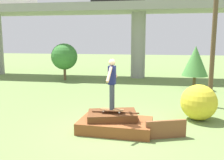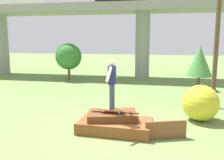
{
  "view_description": "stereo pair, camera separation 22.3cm",
  "coord_description": "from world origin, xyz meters",
  "views": [
    {
      "loc": [
        1.19,
        -7.83,
        3.04
      ],
      "look_at": [
        -0.1,
        -0.06,
        1.73
      ],
      "focal_mm": 40.0,
      "sensor_mm": 36.0,
      "label": 1
    },
    {
      "loc": [
        1.41,
        -7.79,
        3.04
      ],
      "look_at": [
        -0.1,
        -0.06,
        1.73
      ],
      "focal_mm": 40.0,
      "sensor_mm": 36.0,
      "label": 2
    }
  ],
  "objects": [
    {
      "name": "highway_overpass",
      "position": [
        0.0,
        11.71,
        4.86
      ],
      "size": [
        44.0,
        3.45,
        5.63
      ],
      "color": "gray",
      "rests_on": "ground_plane"
    },
    {
      "name": "bush_yellow_flowering",
      "position": [
        2.92,
        1.68,
        0.67
      ],
      "size": [
        1.35,
        1.35,
        1.35
      ],
      "color": "gold",
      "rests_on": "ground_plane"
    },
    {
      "name": "tree_behind_left",
      "position": [
        3.67,
        7.68,
        1.71
      ],
      "size": [
        1.54,
        1.54,
        2.62
      ],
      "color": "brown",
      "rests_on": "ground_plane"
    },
    {
      "name": "scrap_pile",
      "position": [
        -0.03,
        0.02,
        0.26
      ],
      "size": [
        2.46,
        1.52,
        0.67
      ],
      "color": "brown",
      "rests_on": "ground_plane"
    },
    {
      "name": "skater",
      "position": [
        -0.1,
        -0.06,
        1.71
      ],
      "size": [
        0.24,
        1.13,
        1.64
      ],
      "color": "#383D4C",
      "rests_on": "skateboard"
    },
    {
      "name": "tree_behind_right",
      "position": [
        -5.25,
        9.62,
        1.73
      ],
      "size": [
        1.91,
        1.91,
        2.7
      ],
      "color": "brown",
      "rests_on": "ground_plane"
    },
    {
      "name": "ground_plane",
      "position": [
        0.0,
        0.0,
        0.0
      ],
      "size": [
        80.0,
        80.0,
        0.0
      ],
      "primitive_type": "plane",
      "color": "olive"
    },
    {
      "name": "utility_pole",
      "position": [
        3.75,
        3.7,
        3.74
      ],
      "size": [
        1.3,
        0.2,
        7.23
      ],
      "color": "brown",
      "rests_on": "ground_plane"
    },
    {
      "name": "skateboard",
      "position": [
        -0.1,
        -0.06,
        0.75
      ],
      "size": [
        0.78,
        0.29,
        0.09
      ],
      "color": "brown",
      "rests_on": "scrap_pile"
    },
    {
      "name": "scrap_plank_loose",
      "position": [
        1.63,
        -0.34,
        0.28
      ],
      "size": [
        1.25,
        0.51,
        0.57
      ],
      "color": "brown",
      "rests_on": "ground_plane"
    },
    {
      "name": "car_on_overpass_left",
      "position": [
        -10.87,
        12.19,
        6.18
      ],
      "size": [
        3.97,
        1.86,
        1.35
      ],
      "color": "silver",
      "rests_on": "highway_overpass"
    }
  ]
}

